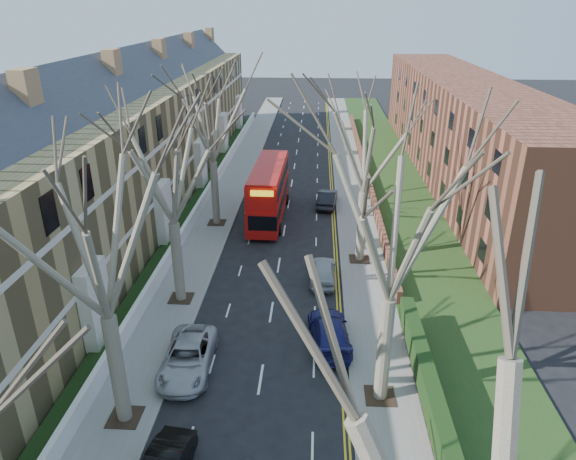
# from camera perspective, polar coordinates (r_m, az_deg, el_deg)

# --- Properties ---
(pavement_left) EXTENTS (3.00, 102.00, 0.12)m
(pavement_left) POSITION_cam_1_polar(r_m,az_deg,el_deg) (53.36, -6.05, 5.39)
(pavement_left) COLOR slate
(pavement_left) RESTS_ON ground
(pavement_right) EXTENTS (3.00, 102.00, 0.12)m
(pavement_right) POSITION_cam_1_polar(r_m,az_deg,el_deg) (52.80, 6.96, 5.14)
(pavement_right) COLOR slate
(pavement_right) RESTS_ON ground
(terrace_left) EXTENTS (9.70, 78.00, 13.60)m
(terrace_left) POSITION_cam_1_polar(r_m,az_deg,el_deg) (46.34, -17.40, 8.63)
(terrace_left) COLOR #957F4C
(terrace_left) RESTS_ON ground
(flats_right) EXTENTS (13.97, 54.00, 10.00)m
(flats_right) POSITION_cam_1_polar(r_m,az_deg,el_deg) (57.21, 18.73, 10.66)
(flats_right) COLOR brown
(flats_right) RESTS_ON ground
(front_wall_left) EXTENTS (0.30, 78.00, 1.00)m
(front_wall_left) POSITION_cam_1_polar(r_m,az_deg,el_deg) (46.10, -9.64, 2.89)
(front_wall_left) COLOR white
(front_wall_left) RESTS_ON ground
(grass_verge_right) EXTENTS (6.00, 102.00, 0.06)m
(grass_verge_right) POSITION_cam_1_polar(r_m,az_deg,el_deg) (53.26, 11.82, 5.07)
(grass_verge_right) COLOR #1F3C16
(grass_verge_right) RESTS_ON ground
(tree_left_mid) EXTENTS (10.50, 10.50, 14.71)m
(tree_left_mid) POSITION_cam_1_polar(r_m,az_deg,el_deg) (20.18, -20.93, 0.94)
(tree_left_mid) COLOR brown
(tree_left_mid) RESTS_ON ground
(tree_left_far) EXTENTS (10.15, 10.15, 14.22)m
(tree_left_far) POSITION_cam_1_polar(r_m,az_deg,el_deg) (29.16, -13.28, 8.06)
(tree_left_far) COLOR brown
(tree_left_far) RESTS_ON ground
(tree_left_dist) EXTENTS (10.50, 10.50, 14.71)m
(tree_left_dist) POSITION_cam_1_polar(r_m,az_deg,el_deg) (40.44, -8.67, 13.20)
(tree_left_dist) COLOR brown
(tree_left_dist) RESTS_ON ground
(tree_right_mid) EXTENTS (10.50, 10.50, 14.71)m
(tree_right_mid) POSITION_cam_1_polar(r_m,az_deg,el_deg) (20.54, 12.06, 2.44)
(tree_right_mid) COLOR brown
(tree_right_mid) RESTS_ON ground
(tree_right_far) EXTENTS (10.15, 10.15, 14.22)m
(tree_right_far) POSITION_cam_1_polar(r_m,az_deg,el_deg) (33.95, 8.79, 10.61)
(tree_right_far) COLOR brown
(tree_right_far) RESTS_ON ground
(double_decker_bus) EXTENTS (2.95, 10.82, 4.51)m
(double_decker_bus) POSITION_cam_1_polar(r_m,az_deg,el_deg) (43.37, -2.13, 4.11)
(double_decker_bus) COLOR #AC0F0C
(double_decker_bus) RESTS_ON ground
(car_left_far) EXTENTS (2.54, 5.24, 1.44)m
(car_left_far) POSITION_cam_1_polar(r_m,az_deg,el_deg) (26.82, -11.08, -13.71)
(car_left_far) COLOR #A6A5AB
(car_left_far) RESTS_ON ground
(car_right_near) EXTENTS (2.55, 5.17, 1.45)m
(car_right_near) POSITION_cam_1_polar(r_m,az_deg,el_deg) (28.18, 4.62, -11.19)
(car_right_near) COLOR navy
(car_right_near) RESTS_ON ground
(car_right_mid) EXTENTS (1.77, 4.21, 1.42)m
(car_right_mid) POSITION_cam_1_polar(r_m,az_deg,el_deg) (34.03, 3.91, -4.55)
(car_right_mid) COLOR #9EA0A6
(car_right_mid) RESTS_ON ground
(car_right_far) EXTENTS (2.03, 4.58, 1.46)m
(car_right_far) POSITION_cam_1_polar(r_m,az_deg,el_deg) (46.57, 4.37, 3.53)
(car_right_far) COLOR black
(car_right_far) RESTS_ON ground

